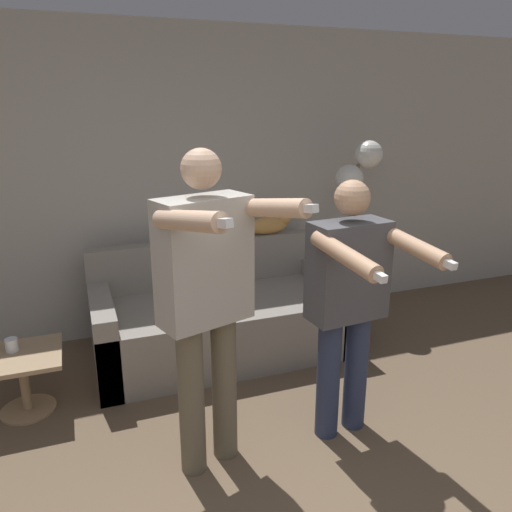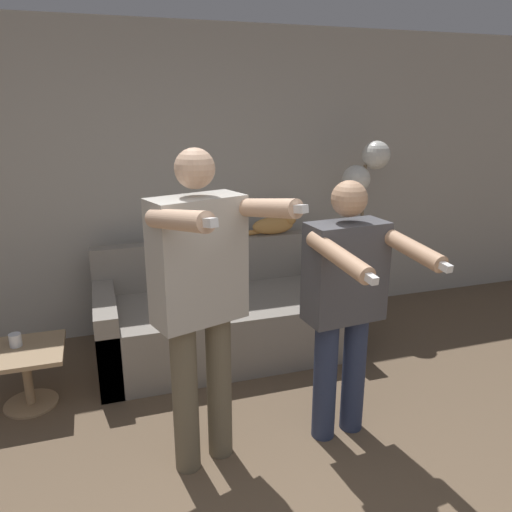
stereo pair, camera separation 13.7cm
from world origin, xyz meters
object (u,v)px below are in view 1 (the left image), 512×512
Objects in this scene: cup at (12,345)px; cat at (269,225)px; person_right at (349,296)px; floor_lamp at (358,176)px; person_left at (207,293)px; couch at (222,319)px; side_table at (23,370)px.

cat is at bearing 17.55° from cup.
person_right is 1.79m from floor_lamp.
person_left is 1.06× the size of floor_lamp.
cat is 5.87× the size of cup.
couch is at bearing 53.15° from person_left.
couch reaches higher than cup.
side_table is 0.18m from cup.
floor_lamp is (0.93, 1.47, 0.45)m from person_right.
cup is at bearing -162.45° from cat.
person_right is 17.85× the size of cup.
person_right is (0.84, -0.00, -0.13)m from person_left.
cat reaches higher than couch.
person_right is at bearing -27.40° from cup.
couch is 1.28× the size of person_right.
floor_lamp is 3.02m from side_table.
floor_lamp reaches higher than person_right.
couch is 3.90× the size of cat.
cup is (-1.51, -0.29, 0.17)m from couch.
floor_lamp is at bearing 9.66° from cup.
side_table is at bearing -168.80° from floor_lamp.
person_left reaches higher than couch.
person_left is 1.92m from cat.
cat reaches higher than side_table.
person_right is 3.04× the size of cat.
person_right is 1.65m from cat.
cup is at bearing 126.50° from side_table.
cat is at bearing 33.35° from couch.
side_table is (-2.01, -0.72, -0.64)m from cat.
person_right is at bearing -95.77° from cat.
person_left reaches higher than side_table.
couch is 1.14× the size of person_left.
person_left is 1.12× the size of person_right.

